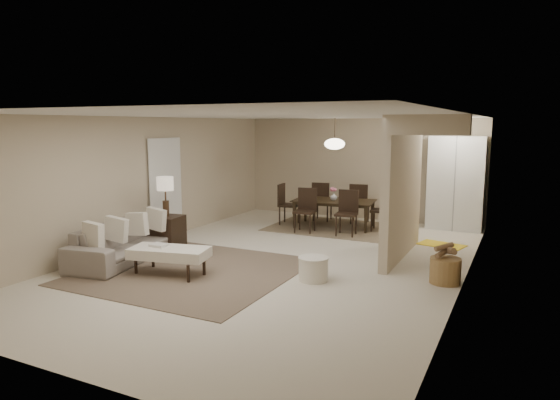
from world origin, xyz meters
The scene contains 22 objects.
floor centered at (0.00, 0.00, 0.00)m, with size 9.00×9.00×0.00m, color beige.
ceiling centered at (0.00, 0.00, 2.50)m, with size 9.00×9.00×0.00m, color white.
back_wall centered at (0.00, 4.50, 1.25)m, with size 6.00×6.00×0.00m, color #C3AF93.
left_wall centered at (-3.00, 0.00, 1.25)m, with size 9.00×9.00×0.00m, color #C3AF93.
right_wall centered at (3.00, 0.00, 1.25)m, with size 9.00×9.00×0.00m, color #C3AF93.
partition centered at (1.80, 1.25, 1.25)m, with size 0.15×2.50×2.50m, color #C3AF93.
doorway centered at (-2.97, 0.60, 1.02)m, with size 0.04×0.90×2.04m, color black.
pantry_cabinet centered at (2.35, 4.15, 1.05)m, with size 1.20×0.55×2.10m, color white.
flush_light centered at (2.30, 3.20, 2.46)m, with size 0.44×0.44×0.05m, color white.
living_rug centered at (-1.01, -1.20, 0.01)m, with size 3.20×3.20×0.01m, color brown.
sofa centered at (-2.45, -1.20, 0.33)m, with size 0.87×2.23×0.65m, color gray.
ottoman_bench centered at (-1.21, -1.50, 0.35)m, with size 1.32×0.82×0.44m.
side_table centered at (-2.40, -0.09, 0.31)m, with size 0.56×0.56×0.61m, color black.
table_lamp centered at (-2.40, -0.09, 1.18)m, with size 0.32×0.32×0.76m.
round_pouf centered at (0.93, -0.75, 0.18)m, with size 0.46×0.46×0.36m, color white.
wicker_basket centered at (2.75, 0.00, 0.19)m, with size 0.45×0.45×0.39m, color brown.
dining_rug centered at (-0.16, 3.08, 0.01)m, with size 2.80×2.10×0.01m, color #78644A.
dining_table centered at (-0.16, 3.08, 0.32)m, with size 1.81×1.01×0.64m, color black.
dining_chairs centered at (-0.16, 3.08, 0.48)m, with size 2.62×2.00×0.97m.
vase centered at (-0.16, 3.08, 0.72)m, with size 0.16×0.16×0.17m, color silver.
yellow_mat centered at (2.34, 2.45, 0.01)m, with size 0.86×0.53×0.01m, color yellow.
pendant_light centered at (-0.16, 3.08, 1.92)m, with size 0.46×0.46×0.71m.
Camera 1 is at (3.73, -7.55, 2.36)m, focal length 32.00 mm.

